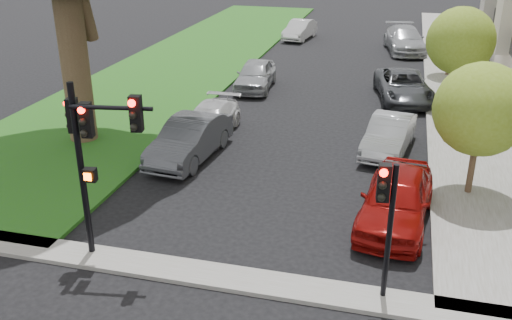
% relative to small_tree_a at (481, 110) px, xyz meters
% --- Properties ---
extents(grass_strip, '(8.00, 44.00, 0.12)m').
position_rel_small_tree_a_xyz_m(grass_strip, '(-15.20, 15.53, -2.84)').
color(grass_strip, '#255820').
rests_on(grass_strip, ground).
extents(sidewalk_right, '(3.50, 44.00, 0.12)m').
position_rel_small_tree_a_xyz_m(sidewalk_right, '(0.55, 15.53, -2.84)').
color(sidewalk_right, slate).
rests_on(sidewalk_right, ground).
extents(sidewalk_cross, '(60.00, 1.00, 0.12)m').
position_rel_small_tree_a_xyz_m(sidewalk_cross, '(-6.20, -6.47, -2.84)').
color(sidewalk_cross, slate).
rests_on(sidewalk_cross, ground).
extents(small_tree_a, '(2.90, 2.90, 4.36)m').
position_rel_small_tree_a_xyz_m(small_tree_a, '(0.00, 0.00, 0.00)').
color(small_tree_a, '#4F3825').
rests_on(small_tree_a, ground).
extents(small_tree_b, '(3.08, 3.08, 4.63)m').
position_rel_small_tree_a_xyz_m(small_tree_b, '(0.00, 9.71, 0.18)').
color(small_tree_b, '#4F3825').
rests_on(small_tree_b, ground).
extents(small_tree_c, '(2.40, 2.40, 3.60)m').
position_rel_small_tree_a_xyz_m(small_tree_c, '(0.00, 15.19, -0.50)').
color(small_tree_c, '#4F3825').
rests_on(small_tree_c, ground).
extents(traffic_signal_main, '(2.33, 0.61, 4.75)m').
position_rel_small_tree_a_xyz_m(traffic_signal_main, '(-9.63, -6.24, 0.38)').
color(traffic_signal_main, black).
rests_on(traffic_signal_main, ground).
extents(traffic_signal_secondary, '(0.45, 0.36, 3.48)m').
position_rel_small_tree_a_xyz_m(traffic_signal_secondary, '(-2.49, -6.28, -0.47)').
color(traffic_signal_secondary, black).
rests_on(traffic_signal_secondary, ground).
extents(car_parked_0, '(2.37, 4.89, 1.61)m').
position_rel_small_tree_a_xyz_m(car_parked_0, '(-2.25, -2.50, -2.09)').
color(car_parked_0, maroon).
rests_on(car_parked_0, ground).
extents(car_parked_1, '(2.03, 4.31, 1.37)m').
position_rel_small_tree_a_xyz_m(car_parked_1, '(-2.69, 3.08, -2.21)').
color(car_parked_1, '#999BA0').
rests_on(car_parked_1, ground).
extents(car_parked_2, '(3.26, 5.43, 1.41)m').
position_rel_small_tree_a_xyz_m(car_parked_2, '(-2.31, 10.07, -2.19)').
color(car_parked_2, '#3F4247').
rests_on(car_parked_2, ground).
extents(car_parked_4, '(3.21, 5.82, 1.60)m').
position_rel_small_tree_a_xyz_m(car_parked_4, '(-2.46, 21.10, -2.10)').
color(car_parked_4, '#999BA0').
rests_on(car_parked_4, ground).
extents(car_parked_5, '(2.01, 4.76, 1.53)m').
position_rel_small_tree_a_xyz_m(car_parked_5, '(-9.78, 0.56, -2.13)').
color(car_parked_5, '#3F4247').
rests_on(car_parked_5, ground).
extents(car_parked_6, '(1.80, 4.38, 1.27)m').
position_rel_small_tree_a_xyz_m(car_parked_6, '(-9.87, 3.06, -2.26)').
color(car_parked_6, silver).
rests_on(car_parked_6, ground).
extents(car_parked_7, '(2.05, 4.45, 1.48)m').
position_rel_small_tree_a_xyz_m(car_parked_7, '(-9.79, 10.16, -2.16)').
color(car_parked_7, '#999BA0').
rests_on(car_parked_7, ground).
extents(car_parked_9, '(1.98, 4.28, 1.36)m').
position_rel_small_tree_a_xyz_m(car_parked_9, '(-9.93, 23.41, -2.22)').
color(car_parked_9, silver).
rests_on(car_parked_9, ground).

